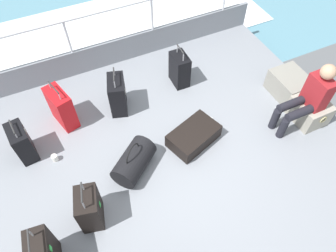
{
  "coord_description": "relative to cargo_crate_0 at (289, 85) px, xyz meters",
  "views": [
    {
      "loc": [
        2.04,
        -1.01,
        3.67
      ],
      "look_at": [
        -0.33,
        0.11,
        0.25
      ],
      "focal_mm": 33.64,
      "sensor_mm": 36.0,
      "label": 1
    }
  ],
  "objects": [
    {
      "name": "ground_plane",
      "position": [
        0.3,
        -2.18,
        -0.21
      ],
      "size": [
        4.4,
        5.2,
        0.06
      ],
      "primitive_type": "cube",
      "color": "gray"
    },
    {
      "name": "gunwale_port",
      "position": [
        -1.87,
        -2.18,
        0.05
      ],
      "size": [
        0.06,
        5.2,
        0.45
      ],
      "primitive_type": "cube",
      "color": "gray",
      "rests_on": "ground_plane"
    },
    {
      "name": "railing_port",
      "position": [
        -1.87,
        -2.18,
        0.6
      ],
      "size": [
        0.04,
        4.2,
        1.02
      ],
      "color": "silver",
      "rests_on": "ground_plane"
    },
    {
      "name": "sea_wake",
      "position": [
        -3.3,
        -2.18,
        -0.52
      ],
      "size": [
        12.0,
        12.0,
        0.01
      ],
      "color": "#598C9E",
      "rests_on": "ground_plane"
    },
    {
      "name": "cargo_crate_0",
      "position": [
        0.0,
        0.0,
        0.0
      ],
      "size": [
        0.62,
        0.48,
        0.36
      ],
      "color": "gray",
      "rests_on": "ground_plane"
    },
    {
      "name": "cargo_crate_1",
      "position": [
        0.54,
        -0.07,
        -0.0
      ],
      "size": [
        0.52,
        0.43,
        0.35
      ],
      "color": "#9E9989",
      "rests_on": "ground_plane"
    },
    {
      "name": "passenger_seated",
      "position": [
        0.54,
        -0.24,
        0.37
      ],
      "size": [
        0.34,
        0.66,
        1.05
      ],
      "color": "maroon",
      "rests_on": "ground_plane"
    },
    {
      "name": "suitcase_0",
      "position": [
        0.67,
        -3.39,
        0.09
      ],
      "size": [
        0.4,
        0.32,
        0.7
      ],
      "color": "black",
      "rests_on": "ground_plane"
    },
    {
      "name": "suitcase_2",
      "position": [
        -0.85,
        -2.51,
        0.1
      ],
      "size": [
        0.47,
        0.35,
        0.7
      ],
      "color": "black",
      "rests_on": "ground_plane"
    },
    {
      "name": "suitcase_3",
      "position": [
        -0.96,
        -1.43,
        0.09
      ],
      "size": [
        0.37,
        0.24,
        0.68
      ],
      "color": "black",
      "rests_on": "ground_plane"
    },
    {
      "name": "suitcase_4",
      "position": [
        -0.94,
        -3.31,
        0.12
      ],
      "size": [
        0.49,
        0.33,
        0.71
      ],
      "color": "red",
      "rests_on": "ground_plane"
    },
    {
      "name": "suitcase_5",
      "position": [
        -0.59,
        -3.93,
        0.08
      ],
      "size": [
        0.41,
        0.26,
        0.61
      ],
      "color": "black",
      "rests_on": "ground_plane"
    },
    {
      "name": "suitcase_7",
      "position": [
        0.18,
        -1.78,
        -0.07
      ],
      "size": [
        0.63,
        0.8,
        0.22
      ],
      "color": "black",
      "rests_on": "ground_plane"
    },
    {
      "name": "duffel_bag",
      "position": [
        0.25,
        -2.69,
        -0.0
      ],
      "size": [
        0.65,
        0.69,
        0.51
      ],
      "color": "black",
      "rests_on": "ground_plane"
    },
    {
      "name": "paper_cup",
      "position": [
        -0.33,
        -3.62,
        -0.13
      ],
      "size": [
        0.08,
        0.08,
        0.1
      ],
      "primitive_type": "cylinder",
      "color": "white",
      "rests_on": "ground_plane"
    }
  ]
}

